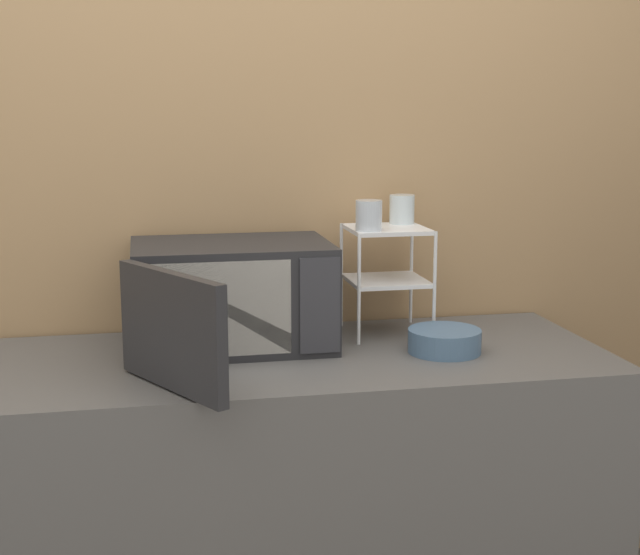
{
  "coord_description": "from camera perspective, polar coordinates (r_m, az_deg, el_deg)",
  "views": [
    {
      "loc": [
        -0.28,
        -1.94,
        1.54
      ],
      "look_at": [
        0.19,
        0.38,
        1.09
      ],
      "focal_mm": 50.0,
      "sensor_mm": 36.0,
      "label": 1
    }
  ],
  "objects": [
    {
      "name": "wall_back",
      "position": [
        2.7,
        -5.48,
        5.67
      ],
      "size": [
        8.0,
        0.06,
        2.6
      ],
      "color": "tan",
      "rests_on": "ground_plane"
    },
    {
      "name": "counter",
      "position": [
        2.55,
        -4.16,
        -14.7
      ],
      "size": [
        1.93,
        0.69,
        0.88
      ],
      "color": "#595654",
      "rests_on": "ground_plane"
    },
    {
      "name": "microwave",
      "position": [
        2.46,
        -5.84,
        -1.2
      ],
      "size": [
        0.57,
        0.76,
        0.29
      ],
      "color": "#262628",
      "rests_on": "counter"
    },
    {
      "name": "dish_rack",
      "position": [
        2.6,
        4.29,
        1.28
      ],
      "size": [
        0.23,
        0.23,
        0.32
      ],
      "color": "white",
      "rests_on": "counter"
    },
    {
      "name": "glass_front_left",
      "position": [
        2.51,
        3.14,
        3.98
      ],
      "size": [
        0.07,
        0.07,
        0.09
      ],
      "color": "silver",
      "rests_on": "dish_rack"
    },
    {
      "name": "glass_back_right",
      "position": [
        2.67,
        5.27,
        4.38
      ],
      "size": [
        0.07,
        0.07,
        0.09
      ],
      "color": "silver",
      "rests_on": "dish_rack"
    },
    {
      "name": "bowl",
      "position": [
        2.45,
        7.97,
        -4.06
      ],
      "size": [
        0.2,
        0.2,
        0.06
      ],
      "color": "slate",
      "rests_on": "counter"
    }
  ]
}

